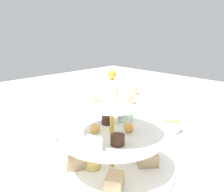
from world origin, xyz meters
TOP-DOWN VIEW (x-y plane):
  - ground_plane at (0.00, 0.00)m, footprint 2.40×2.40m
  - tiered_serving_stand at (0.00, -0.00)m, footprint 0.30×0.30m
  - water_glass_short_left at (-0.23, -0.17)m, footprint 0.06×0.06m
  - teacup_with_saucer at (-0.30, -0.03)m, footprint 0.09×0.09m
  - water_glass_mid_back at (0.02, -0.26)m, footprint 0.06×0.06m

SIDE VIEW (x-z plane):
  - ground_plane at x=0.00m, z-range 0.00..0.00m
  - teacup_with_saucer at x=-0.30m, z-range 0.00..0.05m
  - water_glass_short_left at x=-0.23m, z-range 0.00..0.07m
  - water_glass_mid_back at x=0.02m, z-range 0.00..0.08m
  - tiered_serving_stand at x=0.00m, z-range -0.05..0.20m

